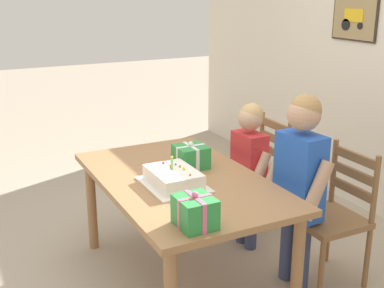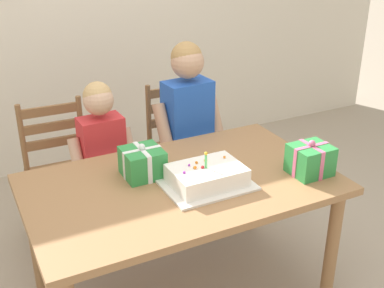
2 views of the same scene
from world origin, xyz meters
The scene contains 9 objects.
back_wall centered at (0.00, 2.00, 1.30)m, with size 6.40×0.11×2.60m.
dining_table centered at (0.00, 0.00, 0.65)m, with size 1.58×0.96×0.74m.
birthday_cake centered at (0.10, -0.10, 0.79)m, with size 0.44×0.34×0.19m.
gift_box_red_large centered at (0.64, -0.23, 0.82)m, with size 0.21×0.19×0.19m.
gift_box_beside_cake centered at (-0.15, 0.15, 0.82)m, with size 0.21×0.21×0.18m.
chair_left centered at (-0.44, 0.90, 0.47)m, with size 0.43×0.43×0.92m.
chair_right centered at (0.44, 0.90, 0.47)m, with size 0.43×0.43×0.92m.
child_older centered at (0.37, 0.66, 0.79)m, with size 0.48×0.28×1.29m.
child_younger centered at (-0.22, 0.66, 0.68)m, with size 0.41×0.23×1.12m.
Camera 2 is at (-0.96, -2.01, 1.96)m, focal length 46.07 mm.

